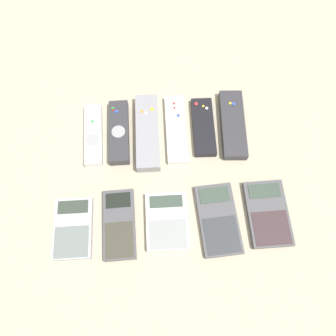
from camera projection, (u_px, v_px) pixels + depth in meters
name	position (u px, v px, depth m)	size (l,w,h in m)	color
ground_plane	(169.00, 178.00, 0.75)	(3.00, 3.00, 0.00)	#B2A88E
remote_0	(94.00, 135.00, 0.78)	(0.04, 0.16, 0.02)	white
remote_1	(119.00, 132.00, 0.78)	(0.05, 0.16, 0.03)	#333338
remote_2	(147.00, 132.00, 0.78)	(0.06, 0.19, 0.03)	gray
remote_3	(176.00, 129.00, 0.79)	(0.05, 0.18, 0.02)	white
remote_4	(203.00, 127.00, 0.79)	(0.05, 0.15, 0.02)	black
remote_5	(233.00, 124.00, 0.79)	(0.07, 0.18, 0.02)	#333338
calculator_0	(73.00, 228.00, 0.70)	(0.08, 0.13, 0.02)	#B2B2B7
calculator_1	(119.00, 224.00, 0.70)	(0.07, 0.15, 0.02)	#4C4C51
calculator_2	(167.00, 221.00, 0.70)	(0.09, 0.12, 0.02)	silver
calculator_3	(218.00, 219.00, 0.70)	(0.09, 0.16, 0.02)	#4C4C51
calculator_4	(267.00, 213.00, 0.71)	(0.09, 0.15, 0.02)	#4C4C51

